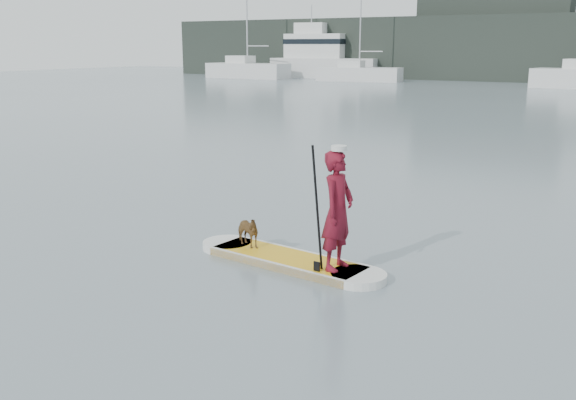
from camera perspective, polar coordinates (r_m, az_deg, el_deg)
The scene contains 10 objects.
ground at distance 12.57m, azimuth 5.01°, elevation -1.41°, with size 140.00×140.00×0.00m, color slate.
paddleboard at distance 9.80m, azimuth -0.00°, elevation -5.35°, with size 3.28×1.10×0.12m.
paddler at distance 9.06m, azimuth 4.44°, elevation -0.95°, with size 0.62×0.41×1.71m, color maroon.
white_cap at distance 8.88m, azimuth 4.55°, elevation 4.62°, with size 0.22×0.22×0.07m, color silver.
dog at distance 10.21m, azimuth -3.73°, elevation -2.75°, with size 0.28×0.60×0.51m, color brown.
paddle at distance 8.96m, azimuth 2.61°, elevation -2.25°, with size 0.10×0.30×2.00m.
sailboat_a at distance 67.06m, azimuth -3.66°, elevation 11.52°, with size 8.84×2.96×12.75m.
sailboat_b at distance 61.48m, azimuth 6.29°, elevation 11.21°, with size 8.03×3.19×11.63m.
motor_yacht_b at distance 68.05m, azimuth 3.01°, elevation 12.54°, with size 11.45×5.11×7.31m.
shore_building_west at distance 66.76m, azimuth 17.71°, elevation 14.02°, with size 14.00×4.00×9.00m, color black.
Camera 1 is at (5.16, -11.00, 3.23)m, focal length 40.00 mm.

